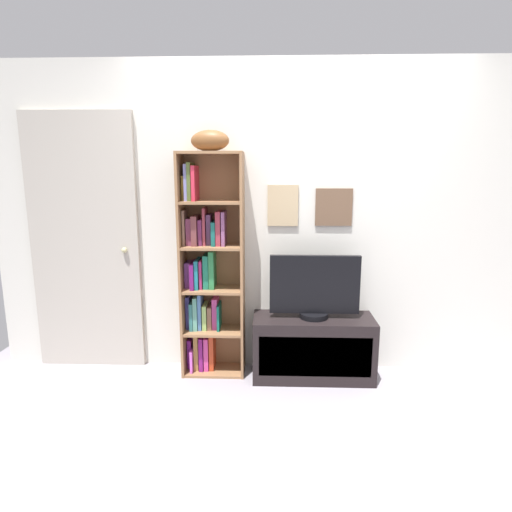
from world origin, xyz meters
name	(u,v)px	position (x,y,z in m)	size (l,w,h in m)	color
ground	(300,451)	(0.00, 0.00, -0.02)	(5.20, 5.20, 0.04)	gray
back_wall	(295,221)	(0.00, 1.13, 1.21)	(4.80, 0.08, 2.42)	silver
bookshelf	(207,272)	(-0.68, 1.00, 0.82)	(0.49, 0.27, 1.73)	#8C6341
football	(210,141)	(-0.63, 0.97, 1.81)	(0.29, 0.15, 0.15)	brown
tv_stand	(313,347)	(0.15, 0.91, 0.24)	(0.93, 0.37, 0.49)	black
television	(315,288)	(0.15, 0.91, 0.72)	(0.68, 0.22, 0.49)	black
door	(85,244)	(-1.67, 1.08, 1.02)	(0.87, 0.09, 2.04)	#B0A89C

